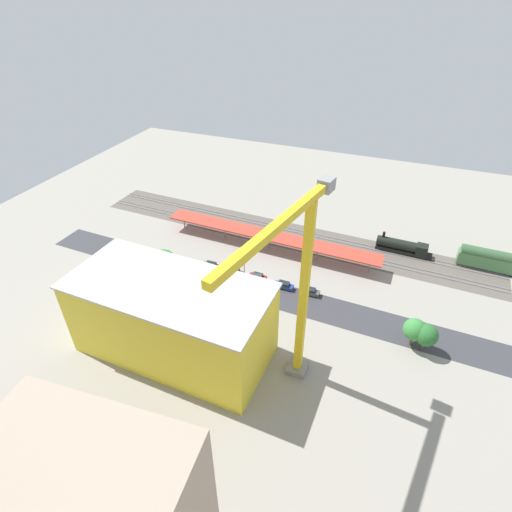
# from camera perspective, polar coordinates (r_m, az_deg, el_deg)

# --- Properties ---
(ground_plane) EXTENTS (186.14, 186.14, 0.00)m
(ground_plane) POSITION_cam_1_polar(r_m,az_deg,el_deg) (99.22, 0.22, -3.24)
(ground_plane) COLOR gray
(ground_plane) RESTS_ON ground
(rail_bed) EXTENTS (116.76, 17.99, 0.01)m
(rail_bed) POSITION_cam_1_polar(r_m,az_deg,el_deg) (116.46, 4.20, 3.07)
(rail_bed) COLOR #5B544C
(rail_bed) RESTS_ON ground
(street_asphalt) EXTENTS (116.59, 13.24, 0.01)m
(street_asphalt) POSITION_cam_1_polar(r_m,az_deg,el_deg) (96.31, -0.66, -4.62)
(street_asphalt) COLOR #38383D
(street_asphalt) RESTS_ON ground
(track_rails) EXTENTS (116.27, 11.56, 0.12)m
(track_rails) POSITION_cam_1_polar(r_m,az_deg,el_deg) (116.37, 4.20, 3.15)
(track_rails) COLOR #9E9EA8
(track_rails) RESTS_ON ground
(platform_canopy_near) EXTENTS (60.35, 7.62, 4.35)m
(platform_canopy_near) POSITION_cam_1_polar(r_m,az_deg,el_deg) (107.99, 1.93, 2.94)
(platform_canopy_near) COLOR #C63D2D
(platform_canopy_near) RESTS_ON ground
(locomotive) EXTENTS (14.69, 3.24, 5.06)m
(locomotive) POSITION_cam_1_polar(r_m,az_deg,el_deg) (114.55, 20.36, 1.20)
(locomotive) COLOR black
(locomotive) RESTS_ON ground
(passenger_coach) EXTENTS (20.09, 3.71, 5.76)m
(passenger_coach) POSITION_cam_1_polar(r_m,az_deg,el_deg) (117.09, 31.58, -0.71)
(passenger_coach) COLOR black
(passenger_coach) RESTS_ON ground
(parked_car_0) EXTENTS (4.76, 1.83, 1.72)m
(parked_car_0) POSITION_cam_1_polar(r_m,az_deg,el_deg) (94.99, 7.64, -5.06)
(parked_car_0) COLOR black
(parked_car_0) RESTS_ON ground
(parked_car_1) EXTENTS (4.72, 1.82, 1.76)m
(parked_car_1) POSITION_cam_1_polar(r_m,az_deg,el_deg) (96.12, 3.97, -4.22)
(parked_car_1) COLOR black
(parked_car_1) RESTS_ON ground
(parked_car_2) EXTENTS (4.32, 1.89, 1.61)m
(parked_car_2) POSITION_cam_1_polar(r_m,az_deg,el_deg) (98.57, 0.23, -3.01)
(parked_car_2) COLOR black
(parked_car_2) RESTS_ON ground
(parked_car_3) EXTENTS (4.52, 2.04, 1.73)m
(parked_car_3) POSITION_cam_1_polar(r_m,az_deg,el_deg) (100.20, -3.14, -2.31)
(parked_car_3) COLOR black
(parked_car_3) RESTS_ON ground
(parked_car_4) EXTENTS (4.63, 1.77, 1.72)m
(parked_car_4) POSITION_cam_1_polar(r_m,az_deg,el_deg) (102.87, -6.42, -1.39)
(parked_car_4) COLOR black
(parked_car_4) RESTS_ON ground
(construction_building) EXTENTS (37.37, 18.32, 15.99)m
(construction_building) POSITION_cam_1_polar(r_m,az_deg,el_deg) (78.52, -11.81, -8.81)
(construction_building) COLOR yellow
(construction_building) RESTS_ON ground
(construction_roof_slab) EXTENTS (37.99, 18.94, 0.40)m
(construction_roof_slab) POSITION_cam_1_polar(r_m,az_deg,el_deg) (73.19, -12.56, -4.16)
(construction_roof_slab) COLOR #B7B2A8
(construction_roof_slab) RESTS_ON construction_building
(tower_crane) EXTENTS (7.30, 28.78, 37.54)m
(tower_crane) POSITION_cam_1_polar(r_m,az_deg,el_deg) (61.86, 5.96, -4.13)
(tower_crane) COLOR gray
(tower_crane) RESTS_ON ground
(box_truck_0) EXTENTS (8.79, 2.78, 3.20)m
(box_truck_0) POSITION_cam_1_polar(r_m,az_deg,el_deg) (88.77, -4.05, -7.49)
(box_truck_0) COLOR black
(box_truck_0) RESTS_ON ground
(street_tree_0) EXTENTS (4.45, 4.45, 6.46)m
(street_tree_0) POSITION_cam_1_polar(r_m,az_deg,el_deg) (85.91, 23.11, -10.31)
(street_tree_0) COLOR brown
(street_tree_0) RESTS_ON ground
(street_tree_1) EXTENTS (4.55, 4.55, 6.54)m
(street_tree_1) POSITION_cam_1_polar(r_m,az_deg,el_deg) (86.13, 21.67, -9.72)
(street_tree_1) COLOR brown
(street_tree_1) RESTS_ON ground
(street_tree_2) EXTENTS (6.31, 6.31, 8.82)m
(street_tree_2) POSITION_cam_1_polar(r_m,az_deg,el_deg) (97.62, -13.08, -0.88)
(street_tree_2) COLOR brown
(street_tree_2) RESTS_ON ground
(street_tree_3) EXTENTS (5.03, 5.03, 7.40)m
(street_tree_3) POSITION_cam_1_polar(r_m,az_deg,el_deg) (94.10, -7.52, -2.28)
(street_tree_3) COLOR brown
(street_tree_3) RESTS_ON ground
(street_tree_4) EXTENTS (4.65, 4.65, 7.71)m
(street_tree_4) POSITION_cam_1_polar(r_m,az_deg,el_deg) (101.67, -17.12, -0.22)
(street_tree_4) COLOR brown
(street_tree_4) RESTS_ON ground
(street_tree_5) EXTENTS (5.28, 5.28, 7.44)m
(street_tree_5) POSITION_cam_1_polar(r_m,az_deg,el_deg) (97.36, -12.16, -1.48)
(street_tree_5) COLOR brown
(street_tree_5) RESTS_ON ground
(traffic_light) EXTENTS (0.50, 0.36, 7.25)m
(traffic_light) POSITION_cam_1_polar(r_m,az_deg,el_deg) (98.07, -1.72, -0.32)
(traffic_light) COLOR #333333
(traffic_light) RESTS_ON ground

